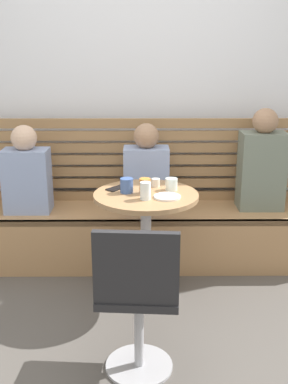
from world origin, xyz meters
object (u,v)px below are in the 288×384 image
cafe_table (146,225)px  white_chair (138,296)px  booth_bench (142,236)px  person_adult (262,164)px  person_child_middle (146,172)px  cup_tumbler_orange (145,186)px  cup_glass_short (171,184)px  plate_small (167,197)px  cup_water_clear (145,191)px  cup_mug_blue (127,186)px  person_child_left (27,174)px  phone_on_table (116,188)px  cup_espresso_small (156,183)px

cafe_table → white_chair: size_ratio=0.87×
booth_bench → person_adult: 1.08m
person_child_middle → cup_tumbler_orange: person_child_middle is taller
booth_bench → cup_glass_short: bearing=-67.4°
white_chair → plate_small: white_chair is taller
cup_tumbler_orange → cup_water_clear: cup_water_clear is taller
person_adult → cup_tumbler_orange: 1.06m
cup_water_clear → cup_mug_blue: cup_water_clear is taller
person_child_left → person_adult: bearing=1.9°
person_child_middle → phone_on_table: (-0.20, -0.46, 0.01)m
cup_water_clear → cup_espresso_small: 0.28m
booth_bench → person_child_middle: bearing=35.6°
cafe_table → plate_small: plate_small is taller
person_child_left → person_child_middle: (0.90, 0.05, 0.00)m
person_child_middle → cup_tumbler_orange: bearing=-91.6°
person_child_middle → person_adult: bearing=0.7°
person_child_left → person_child_middle: 0.90m
booth_bench → cup_mug_blue: cup_mug_blue is taller
person_child_left → cup_mug_blue: 0.91m
cup_glass_short → cup_tumbler_orange: bearing=-157.4°
cup_espresso_small → phone_on_table: 0.27m
cafe_table → cup_glass_short: bearing=23.4°
cup_glass_short → plate_small: (-0.04, -0.16, -0.03)m
booth_bench → cafe_table: bearing=-87.3°
white_chair → person_child_middle: size_ratio=1.28×
person_child_left → cup_water_clear: size_ratio=6.01×
cafe_table → plate_small: bearing=-33.4°
person_adult → person_child_left: person_adult is taller
cup_espresso_small → cup_mug_blue: cup_mug_blue is taller
cafe_table → white_chair: (-0.05, -0.81, -0.05)m
booth_bench → cup_glass_short: 0.75m
person_adult → cup_mug_blue: size_ratio=8.15×
cup_mug_blue → plate_small: bearing=-22.7°
white_chair → phone_on_table: white_chair is taller
white_chair → phone_on_table: 0.97m
cafe_table → cup_tumbler_orange: bearing=-179.0°
white_chair → cup_water_clear: size_ratio=7.73×
cup_water_clear → phone_on_table: size_ratio=0.79×
booth_bench → person_child_left: size_ratio=4.09×
booth_bench → white_chair: size_ratio=3.18×
cafe_table → person_adult: bearing=32.8°
cup_water_clear → cup_tumbler_orange: bearing=90.9°
person_child_left → cup_espresso_small: (0.96, -0.36, 0.04)m
booth_bench → person_adult: (0.92, 0.04, 0.57)m
person_adult → cup_water_clear: person_adult is taller
cup_tumbler_orange → cafe_table: bearing=1.0°
cup_water_clear → cup_espresso_small: size_ratio=1.96×
cup_mug_blue → cup_water_clear: bearing=-49.4°
white_chair → cup_espresso_small: white_chair is taller
cup_mug_blue → plate_small: size_ratio=0.56×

